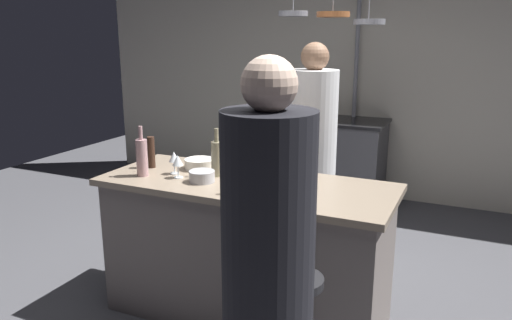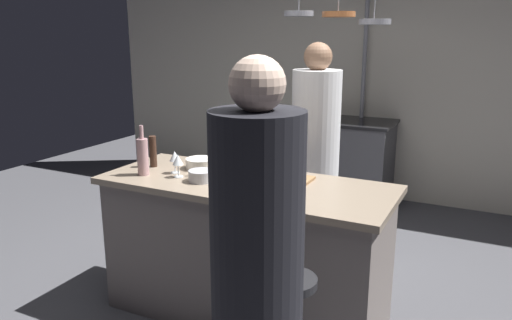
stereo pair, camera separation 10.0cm
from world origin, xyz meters
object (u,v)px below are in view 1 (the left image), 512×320
potted_plant (146,183)px  wine_bottle_rose (142,157)px  wine_bottle_white (217,158)px  wine_glass_near_left_guest (174,158)px  cutting_board (285,178)px  pepper_mill (151,152)px  guest_right (268,292)px  chef (312,166)px  stove_range (346,161)px  wine_glass_by_chef (178,161)px  mixing_bowl_ceramic (200,164)px  wine_bottle_dark (254,172)px  mixing_bowl_wooden (249,166)px  mixing_bowl_steel (202,176)px  wine_glass_near_right_guest (247,164)px

potted_plant → wine_bottle_rose: bearing=-52.8°
wine_bottle_white → wine_glass_near_left_guest: wine_bottle_white is taller
cutting_board → pepper_mill: (-0.92, -0.10, 0.10)m
guest_right → pepper_mill: guest_right is taller
wine_glass_near_left_guest → potted_plant: bearing=133.3°
chef → wine_bottle_rose: bearing=-126.4°
stove_range → guest_right: bearing=-80.6°
wine_bottle_rose → wine_glass_by_chef: (0.23, 0.05, -0.02)m
pepper_mill → wine_bottle_rose: bearing=-70.6°
mixing_bowl_ceramic → wine_bottle_dark: bearing=-30.3°
mixing_bowl_wooden → mixing_bowl_steel: bearing=-116.9°
wine_glass_near_left_guest → cutting_board: bearing=13.7°
pepper_mill → mixing_bowl_ceramic: (0.31, 0.11, -0.07)m
pepper_mill → wine_bottle_rose: size_ratio=0.66×
wine_bottle_dark → wine_glass_by_chef: size_ratio=2.20×
potted_plant → chef: bearing=-12.9°
chef → wine_glass_by_chef: chef is taller
chef → wine_glass_near_right_guest: 0.91m
mixing_bowl_wooden → mixing_bowl_ceramic: (-0.33, -0.07, -0.01)m
chef → wine_glass_by_chef: (-0.54, -1.00, 0.21)m
wine_bottle_white → wine_glass_near_right_guest: bearing=-5.7°
wine_bottle_dark → wine_glass_by_chef: 0.56m
wine_glass_by_chef → mixing_bowl_ceramic: bearing=87.6°
stove_range → wine_glass_near_right_guest: wine_glass_near_right_guest is taller
guest_right → mixing_bowl_steel: bearing=133.0°
stove_range → mixing_bowl_ceramic: bearing=-99.9°
potted_plant → wine_glass_near_left_guest: wine_glass_near_left_guest is taller
wine_glass_near_right_guest → mixing_bowl_ceramic: size_ratio=0.75×
wine_bottle_dark → wine_glass_by_chef: (-0.55, 0.08, -0.02)m
pepper_mill → mixing_bowl_ceramic: pepper_mill is taller
chef → mixing_bowl_steel: size_ratio=10.99×
potted_plant → pepper_mill: pepper_mill is taller
chef → pepper_mill: (-0.84, -0.86, 0.21)m
cutting_board → wine_glass_by_chef: (-0.62, -0.24, 0.10)m
mixing_bowl_steel → mixing_bowl_wooden: bearing=63.1°
stove_range → potted_plant: stove_range is taller
guest_right → wine_glass_near_right_guest: guest_right is taller
wine_bottle_dark → mixing_bowl_wooden: 0.45m
guest_right → wine_glass_near_left_guest: (-1.06, 0.94, 0.22)m
pepper_mill → cutting_board: bearing=6.4°
guest_right → wine_bottle_rose: bearing=145.9°
wine_bottle_rose → mixing_bowl_wooden: bearing=32.5°
mixing_bowl_steel → potted_plant: bearing=136.8°
wine_bottle_dark → wine_glass_by_chef: bearing=171.9°
mixing_bowl_steel → mixing_bowl_ceramic: (-0.17, 0.25, -0.00)m
chef → mixing_bowl_ceramic: size_ratio=8.76×
potted_plant → wine_bottle_white: 2.14m
wine_bottle_rose → wine_glass_near_right_guest: bearing=14.9°
pepper_mill → mixing_bowl_ceramic: size_ratio=1.07×
wine_bottle_white → mixing_bowl_wooden: bearing=50.3°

